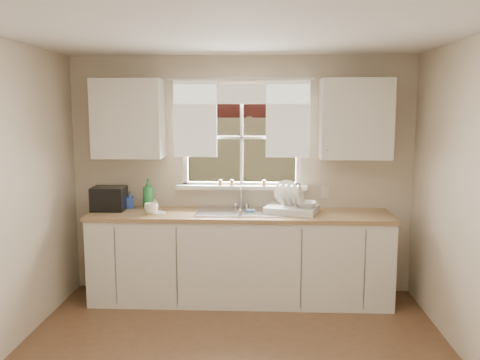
{
  "coord_description": "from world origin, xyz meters",
  "views": [
    {
      "loc": [
        0.22,
        -3.33,
        1.96
      ],
      "look_at": [
        0.0,
        1.65,
        1.25
      ],
      "focal_mm": 38.0,
      "sensor_mm": 36.0,
      "label": 1
    }
  ],
  "objects_px": {
    "dish_rack": "(291,206)",
    "soap_bottle_a": "(148,194)",
    "black_appliance": "(109,198)",
    "cup": "(151,209)"
  },
  "relations": [
    {
      "from": "dish_rack",
      "to": "cup",
      "type": "relative_size",
      "value": 4.21
    },
    {
      "from": "dish_rack",
      "to": "black_appliance",
      "type": "xyz_separation_m",
      "value": [
        -1.88,
        0.04,
        0.06
      ]
    },
    {
      "from": "black_appliance",
      "to": "dish_rack",
      "type": "bearing_deg",
      "value": -3.0
    },
    {
      "from": "soap_bottle_a",
      "to": "black_appliance",
      "type": "xyz_separation_m",
      "value": [
        -0.39,
        -0.09,
        -0.04
      ]
    },
    {
      "from": "dish_rack",
      "to": "cup",
      "type": "distance_m",
      "value": 1.41
    },
    {
      "from": "dish_rack",
      "to": "black_appliance",
      "type": "bearing_deg",
      "value": 178.8
    },
    {
      "from": "dish_rack",
      "to": "soap_bottle_a",
      "type": "bearing_deg",
      "value": 175.07
    },
    {
      "from": "dish_rack",
      "to": "black_appliance",
      "type": "distance_m",
      "value": 1.88
    },
    {
      "from": "cup",
      "to": "soap_bottle_a",
      "type": "bearing_deg",
      "value": 105.46
    },
    {
      "from": "dish_rack",
      "to": "soap_bottle_a",
      "type": "distance_m",
      "value": 1.5
    }
  ]
}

